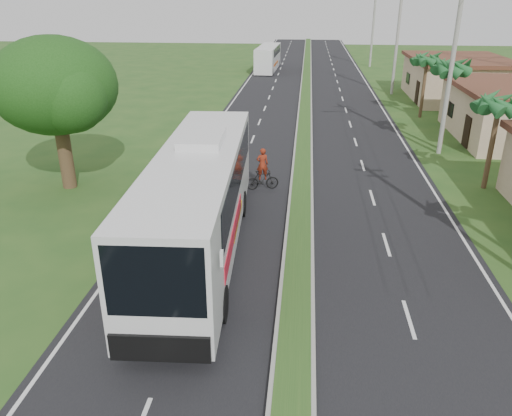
# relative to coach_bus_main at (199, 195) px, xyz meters

# --- Properties ---
(ground) EXTENTS (180.00, 180.00, 0.00)m
(ground) POSITION_rel_coach_bus_main_xyz_m (3.75, -3.67, -2.40)
(ground) COLOR #264D1C
(ground) RESTS_ON ground
(road_asphalt) EXTENTS (14.00, 160.00, 0.02)m
(road_asphalt) POSITION_rel_coach_bus_main_xyz_m (3.75, 16.33, -2.39)
(road_asphalt) COLOR black
(road_asphalt) RESTS_ON ground
(median_strip) EXTENTS (1.20, 160.00, 0.18)m
(median_strip) POSITION_rel_coach_bus_main_xyz_m (3.75, 16.33, -2.30)
(median_strip) COLOR gray
(median_strip) RESTS_ON ground
(lane_edge_left) EXTENTS (0.12, 160.00, 0.01)m
(lane_edge_left) POSITION_rel_coach_bus_main_xyz_m (-2.95, 16.33, -2.40)
(lane_edge_left) COLOR silver
(lane_edge_left) RESTS_ON ground
(lane_edge_right) EXTENTS (0.12, 160.00, 0.01)m
(lane_edge_right) POSITION_rel_coach_bus_main_xyz_m (10.45, 16.33, -2.40)
(lane_edge_right) COLOR silver
(lane_edge_right) RESTS_ON ground
(shop_mid) EXTENTS (7.60, 10.60, 3.67)m
(shop_mid) POSITION_rel_coach_bus_main_xyz_m (17.75, 18.33, -0.54)
(shop_mid) COLOR tan
(shop_mid) RESTS_ON ground
(shop_far) EXTENTS (8.60, 11.60, 3.82)m
(shop_far) POSITION_rel_coach_bus_main_xyz_m (17.75, 32.33, -0.47)
(shop_far) COLOR tan
(shop_far) RESTS_ON ground
(palm_verge_b) EXTENTS (2.40, 2.40, 5.05)m
(palm_verge_b) POSITION_rel_coach_bus_main_xyz_m (13.15, 8.33, 1.96)
(palm_verge_b) COLOR #473321
(palm_verge_b) RESTS_ON ground
(palm_verge_c) EXTENTS (2.40, 2.40, 5.85)m
(palm_verge_c) POSITION_rel_coach_bus_main_xyz_m (12.55, 15.33, 2.72)
(palm_verge_c) COLOR #473321
(palm_verge_c) RESTS_ON ground
(palm_verge_d) EXTENTS (2.40, 2.40, 5.25)m
(palm_verge_d) POSITION_rel_coach_bus_main_xyz_m (13.05, 24.33, 2.15)
(palm_verge_d) COLOR #473321
(palm_verge_d) RESTS_ON ground
(shade_tree) EXTENTS (6.30, 6.00, 7.54)m
(shade_tree) POSITION_rel_coach_bus_main_xyz_m (-8.36, 6.35, 2.63)
(shade_tree) COLOR #473321
(shade_tree) RESTS_ON ground
(utility_pole_b) EXTENTS (3.20, 0.28, 12.00)m
(utility_pole_b) POSITION_rel_coach_bus_main_xyz_m (12.22, 14.33, 3.86)
(utility_pole_b) COLOR gray
(utility_pole_b) RESTS_ON ground
(utility_pole_c) EXTENTS (1.60, 0.28, 11.00)m
(utility_pole_c) POSITION_rel_coach_bus_main_xyz_m (12.25, 34.33, 3.27)
(utility_pole_c) COLOR gray
(utility_pole_c) RESTS_ON ground
(utility_pole_d) EXTENTS (1.60, 0.28, 10.50)m
(utility_pole_d) POSITION_rel_coach_bus_main_xyz_m (12.25, 54.33, 3.02)
(utility_pole_d) COLOR gray
(utility_pole_d) RESTS_ON ground
(coach_bus_main) EXTENTS (3.45, 13.62, 4.36)m
(coach_bus_main) POSITION_rel_coach_bus_main_xyz_m (0.00, 0.00, 0.00)
(coach_bus_main) COLOR silver
(coach_bus_main) RESTS_ON ground
(coach_bus_far) EXTENTS (2.64, 10.47, 3.03)m
(coach_bus_far) POSITION_rel_coach_bus_main_xyz_m (-1.29, 49.51, -0.68)
(coach_bus_far) COLOR white
(coach_bus_far) RESTS_ON ground
(motorcyclist) EXTENTS (1.75, 0.89, 2.20)m
(motorcyclist) POSITION_rel_coach_bus_main_xyz_m (1.75, 6.93, -1.61)
(motorcyclist) COLOR black
(motorcyclist) RESTS_ON ground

